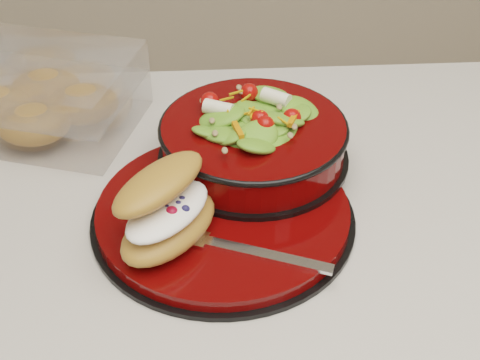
{
  "coord_description": "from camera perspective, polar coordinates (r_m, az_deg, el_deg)",
  "views": [
    {
      "loc": [
        -0.13,
        -0.53,
        1.39
      ],
      "look_at": [
        -0.1,
        0.05,
        0.94
      ],
      "focal_mm": 50.0,
      "sensor_mm": 36.0,
      "label": 1
    }
  ],
  "objects": [
    {
      "name": "dinner_plate",
      "position": [
        0.74,
        -1.39,
        -2.86
      ],
      "size": [
        0.29,
        0.29,
        0.02
      ],
      "rotation": [
        0.0,
        0.0,
        0.12
      ],
      "color": "black",
      "rests_on": "island_counter"
    },
    {
      "name": "pastry_box",
      "position": [
        0.92,
        -16.84,
        6.88
      ],
      "size": [
        0.29,
        0.24,
        0.09
      ],
      "rotation": [
        0.0,
        0.0,
        -0.3
      ],
      "color": "white",
      "rests_on": "island_counter"
    },
    {
      "name": "croissant",
      "position": [
        0.68,
        -6.17,
        -2.46
      ],
      "size": [
        0.13,
        0.16,
        0.08
      ],
      "rotation": [
        0.0,
        0.0,
        0.92
      ],
      "color": "#A56532",
      "rests_on": "dinner_plate"
    },
    {
      "name": "fork",
      "position": [
        0.68,
        0.2,
        -5.92
      ],
      "size": [
        0.17,
        0.08,
        0.0
      ],
      "rotation": [
        0.0,
        0.0,
        1.19
      ],
      "color": "silver",
      "rests_on": "dinner_plate"
    },
    {
      "name": "salad_bowl",
      "position": [
        0.78,
        1.15,
        3.89
      ],
      "size": [
        0.23,
        0.23,
        0.09
      ],
      "rotation": [
        0.0,
        0.0,
        0.31
      ],
      "color": "black",
      "rests_on": "dinner_plate"
    }
  ]
}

